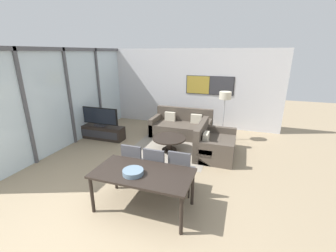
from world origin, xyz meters
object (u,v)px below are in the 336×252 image
tv_console (101,132)px  dining_chair_centre (156,167)px  dining_chair_right (181,169)px  coffee_table (169,141)px  dining_table (143,176)px  floor_lamp (225,99)px  sofa_side (212,145)px  sofa_main (182,127)px  television (100,117)px  fruit_bowl (133,172)px  dining_chair_left (135,162)px

tv_console → dining_chair_centre: dining_chair_centre is taller
tv_console → dining_chair_right: bearing=-32.1°
coffee_table → dining_table: size_ratio=0.55×
dining_table → floor_lamp: floor_lamp is taller
coffee_table → dining_chair_right: size_ratio=1.00×
sofa_side → coffee_table: sofa_side is taller
tv_console → sofa_main: 2.65m
dining_table → dining_chair_right: bearing=53.3°
television → dining_table: 3.84m
tv_console → floor_lamp: (3.72, 1.14, 1.11)m
dining_chair_right → sofa_side: bearing=80.1°
sofa_side → sofa_main: bearing=44.7°
tv_console → floor_lamp: floor_lamp is taller
sofa_side → coffee_table: bearing=95.4°
television → fruit_bowl: 3.84m
sofa_side → dining_chair_centre: dining_chair_centre is taller
dining_chair_right → dining_table: bearing=-126.7°
sofa_main → dining_chair_left: 3.21m
dining_chair_centre → dining_chair_left: bearing=176.7°
television → coffee_table: bearing=-4.0°
dining_chair_left → dining_chair_right: same height
tv_console → dining_table: (2.74, -2.69, 0.44)m
sofa_side → dining_chair_right: 2.02m
floor_lamp → tv_console: bearing=-163.0°
dining_chair_right → fruit_bowl: (-0.61, -0.77, 0.26)m
dining_table → dining_chair_right: 0.83m
dining_table → floor_lamp: 4.00m
television → dining_chair_left: size_ratio=1.36×
tv_console → dining_chair_left: (2.25, -2.04, 0.31)m
coffee_table → floor_lamp: (1.34, 1.30, 1.03)m
sofa_side → dining_chair_left: 2.40m
tv_console → fruit_bowl: fruit_bowl is taller
television → sofa_side: bearing=-0.9°
tv_console → sofa_main: sofa_main is taller
dining_table → fruit_bowl: 0.21m
dining_chair_right → tv_console: bearing=147.9°
tv_console → television: television is taller
tv_console → dining_chair_left: 3.05m
dining_table → fruit_bowl: fruit_bowl is taller
dining_chair_right → floor_lamp: size_ratio=0.60×
dining_chair_left → fruit_bowl: dining_chair_left is taller
sofa_main → fruit_bowl: 4.00m
tv_console → sofa_side: (3.58, -0.05, 0.07)m
tv_console → dining_table: size_ratio=0.90×
sofa_main → dining_chair_right: (0.86, -3.18, 0.24)m
dining_chair_left → coffee_table: bearing=86.1°
dining_table → dining_chair_centre: size_ratio=1.84×
dining_chair_left → television: bearing=137.7°
sofa_side → floor_lamp: (0.14, 1.19, 1.04)m
television → floor_lamp: floor_lamp is taller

